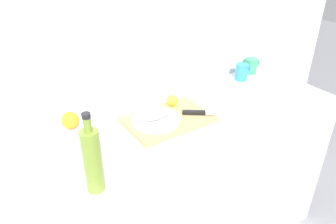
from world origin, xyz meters
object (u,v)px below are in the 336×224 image
at_px(white_plate, 156,119).
at_px(coffee_mug_2, 251,66).
at_px(chef_knife, 205,113).
at_px(coffee_mug_0, 242,72).
at_px(olive_oil_bottle, 92,160).
at_px(cutting_board, 168,119).
at_px(fish_fillet, 156,115).
at_px(lemon_0, 172,100).
at_px(coffee_mug_1, 231,99).

relative_size(white_plate, coffee_mug_2, 1.93).
bearing_deg(chef_knife, coffee_mug_0, 62.21).
height_order(coffee_mug_0, coffee_mug_2, coffee_mug_0).
bearing_deg(olive_oil_bottle, cutting_board, 27.86).
height_order(cutting_board, coffee_mug_0, coffee_mug_0).
bearing_deg(fish_fillet, white_plate, -90.00).
xyz_separation_m(fish_fillet, olive_oil_bottle, (-0.40, -0.25, 0.07)).
relative_size(white_plate, lemon_0, 3.89).
bearing_deg(coffee_mug_2, cutting_board, -164.69).
bearing_deg(olive_oil_bottle, fish_fillet, 31.97).
height_order(cutting_board, lemon_0, lemon_0).
distance_m(white_plate, coffee_mug_2, 0.85).
bearing_deg(cutting_board, lemon_0, 46.67).
xyz_separation_m(white_plate, coffee_mug_1, (0.40, -0.07, 0.03)).
height_order(chef_knife, coffee_mug_0, coffee_mug_0).
height_order(fish_fillet, lemon_0, lemon_0).
bearing_deg(cutting_board, coffee_mug_2, 15.31).
relative_size(white_plate, chef_knife, 0.89).
bearing_deg(coffee_mug_1, coffee_mug_2, 32.62).
bearing_deg(chef_knife, coffee_mug_1, 38.25).
distance_m(fish_fillet, olive_oil_bottle, 0.47).
height_order(lemon_0, coffee_mug_2, coffee_mug_2).
xyz_separation_m(cutting_board, white_plate, (-0.06, 0.00, 0.02)).
xyz_separation_m(chef_knife, coffee_mug_0, (0.47, 0.24, 0.02)).
xyz_separation_m(cutting_board, chef_knife, (0.16, -0.07, 0.02)).
relative_size(white_plate, coffee_mug_0, 2.00).
distance_m(white_plate, coffee_mug_0, 0.72).
relative_size(fish_fillet, coffee_mug_0, 1.50).
height_order(fish_fillet, chef_knife, fish_fillet).
bearing_deg(coffee_mug_1, olive_oil_bottle, -167.37).
bearing_deg(coffee_mug_2, chef_knife, -154.81).
height_order(cutting_board, white_plate, white_plate).
relative_size(cutting_board, coffee_mug_1, 3.58).
relative_size(chef_knife, coffee_mug_0, 2.25).
xyz_separation_m(cutting_board, lemon_0, (0.08, 0.09, 0.04)).
bearing_deg(white_plate, coffee_mug_2, 13.88).
bearing_deg(coffee_mug_1, white_plate, 170.02).
height_order(cutting_board, chef_knife, chef_knife).
height_order(fish_fillet, coffee_mug_0, coffee_mug_0).
relative_size(lemon_0, olive_oil_bottle, 0.19).
relative_size(lemon_0, coffee_mug_0, 0.52).
height_order(white_plate, coffee_mug_1, coffee_mug_1).
xyz_separation_m(fish_fillet, lemon_0, (0.15, 0.08, -0.00)).
distance_m(fish_fillet, coffee_mug_0, 0.72).
xyz_separation_m(cutting_board, coffee_mug_2, (0.76, 0.21, 0.04)).
distance_m(olive_oil_bottle, coffee_mug_2, 1.31).
bearing_deg(lemon_0, olive_oil_bottle, -148.57).
distance_m(lemon_0, coffee_mug_2, 0.69).
bearing_deg(cutting_board, white_plate, 175.60).
relative_size(cutting_board, fish_fillet, 2.35).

